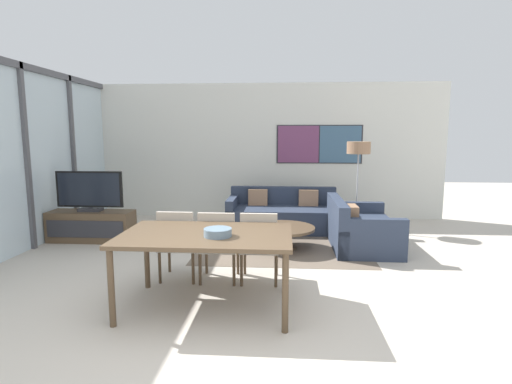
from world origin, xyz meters
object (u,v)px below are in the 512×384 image
coffee_table (283,232)px  dining_chair_right (259,243)px  dining_chair_left (178,241)px  floor_lamp (358,153)px  dining_table (206,240)px  fruit_bowl (218,232)px  sofa_side (357,231)px  dining_chair_centre (218,242)px  sofa_main (283,215)px  tv_console (92,226)px  television (89,192)px

coffee_table → dining_chair_right: (-0.27, -1.46, 0.22)m
dining_chair_left → floor_lamp: (2.61, 2.81, 0.94)m
dining_table → fruit_bowl: 0.21m
sofa_side → floor_lamp: (0.19, 1.20, 1.16)m
dining_chair_centre → dining_chair_right: (0.49, 0.00, 0.00)m
sofa_main → dining_chair_right: dining_chair_right is taller
sofa_main → dining_chair_centre: 2.88m
dining_chair_left → floor_lamp: 3.95m
dining_table → fruit_bowl: fruit_bowl is taller
tv_console → fruit_bowl: fruit_bowl is taller
dining_chair_left → sofa_main: bearing=65.6°
sofa_main → dining_chair_centre: dining_chair_centre is taller
television → dining_table: (2.40, -2.41, -0.12)m
sofa_side → dining_table: bearing=140.6°
tv_console → fruit_bowl: 3.63m
television → dining_table: television is taller
dining_chair_right → floor_lamp: size_ratio=0.53×
television → coffee_table: bearing=-4.4°
tv_console → dining_table: bearing=-45.1°
sofa_side → dining_table: (-1.93, -2.34, 0.44)m
television → floor_lamp: size_ratio=0.68×
tv_console → dining_chair_left: 2.56m
television → dining_chair_left: size_ratio=1.28×
television → floor_lamp: floor_lamp is taller
sofa_main → dining_chair_right: size_ratio=2.32×
sofa_side → dining_chair_left: 2.91m
coffee_table → floor_lamp: (1.36, 1.38, 1.16)m
dining_chair_left → dining_chair_right: same height
tv_console → coffee_table: bearing=-4.4°
fruit_bowl → dining_chair_left: bearing=126.2°
sofa_main → sofa_side: same height
tv_console → coffee_table: 3.17m
dining_table → dining_chair_right: bearing=55.7°
dining_chair_right → dining_chair_left: bearing=178.8°
dining_table → floor_lamp: floor_lamp is taller
dining_chair_centre → dining_chair_left: bearing=177.1°
sofa_side → fruit_bowl: (-1.79, -2.46, 0.56)m
television → dining_chair_centre: (2.40, -1.70, -0.34)m
dining_table → floor_lamp: size_ratio=1.05×
floor_lamp → tv_console: bearing=-165.9°
dining_table → sofa_main: bearing=77.7°
television → sofa_side: (4.33, -0.07, -0.57)m
sofa_main → fruit_bowl: 3.69m
television → dining_chair_right: television is taller
television → coffee_table: 3.22m
sofa_main → dining_chair_right: 2.79m
coffee_table → sofa_main: bearing=90.0°
dining_table → dining_chair_centre: bearing=90.0°
tv_console → floor_lamp: 4.81m
dining_chair_centre → fruit_bowl: size_ratio=3.17×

